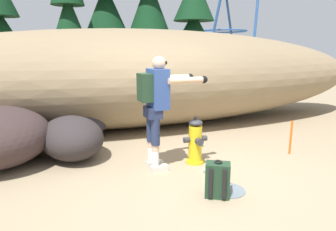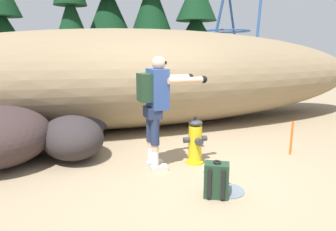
{
  "view_description": "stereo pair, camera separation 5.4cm",
  "coord_description": "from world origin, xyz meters",
  "px_view_note": "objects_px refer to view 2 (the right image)",
  "views": [
    {
      "loc": [
        -1.74,
        -3.79,
        1.8
      ],
      "look_at": [
        -0.17,
        0.7,
        0.75
      ],
      "focal_mm": 31.95,
      "sensor_mm": 36.0,
      "label": 1
    },
    {
      "loc": [
        -1.68,
        -3.81,
        1.8
      ],
      "look_at": [
        -0.17,
        0.7,
        0.75
      ],
      "focal_mm": 31.95,
      "sensor_mm": 36.0,
      "label": 2
    }
  ],
  "objects_px": {
    "boulder_small": "(83,118)",
    "spare_backpack": "(216,180)",
    "utility_worker": "(157,99)",
    "boulder_mid": "(72,137)",
    "survey_stake": "(291,138)",
    "fire_hydrant": "(195,142)"
  },
  "relations": [
    {
      "from": "spare_backpack",
      "to": "survey_stake",
      "type": "relative_size",
      "value": 0.78
    },
    {
      "from": "utility_worker",
      "to": "spare_backpack",
      "type": "relative_size",
      "value": 3.64
    },
    {
      "from": "spare_backpack",
      "to": "boulder_mid",
      "type": "xyz_separation_m",
      "value": [
        -1.66,
        1.99,
        0.15
      ]
    },
    {
      "from": "boulder_small",
      "to": "spare_backpack",
      "type": "bearing_deg",
      "value": -65.26
    },
    {
      "from": "fire_hydrant",
      "to": "boulder_mid",
      "type": "distance_m",
      "value": 2.06
    },
    {
      "from": "spare_backpack",
      "to": "boulder_mid",
      "type": "relative_size",
      "value": 0.37
    },
    {
      "from": "boulder_mid",
      "to": "boulder_small",
      "type": "bearing_deg",
      "value": 78.15
    },
    {
      "from": "utility_worker",
      "to": "boulder_mid",
      "type": "distance_m",
      "value": 1.69
    },
    {
      "from": "spare_backpack",
      "to": "fire_hydrant",
      "type": "bearing_deg",
      "value": 19.06
    },
    {
      "from": "utility_worker",
      "to": "survey_stake",
      "type": "distance_m",
      "value": 2.52
    },
    {
      "from": "boulder_mid",
      "to": "survey_stake",
      "type": "height_order",
      "value": "boulder_mid"
    },
    {
      "from": "fire_hydrant",
      "to": "spare_backpack",
      "type": "height_order",
      "value": "fire_hydrant"
    },
    {
      "from": "spare_backpack",
      "to": "survey_stake",
      "type": "height_order",
      "value": "survey_stake"
    },
    {
      "from": "utility_worker",
      "to": "boulder_small",
      "type": "height_order",
      "value": "utility_worker"
    },
    {
      "from": "fire_hydrant",
      "to": "utility_worker",
      "type": "bearing_deg",
      "value": -176.33
    },
    {
      "from": "fire_hydrant",
      "to": "boulder_mid",
      "type": "height_order",
      "value": "fire_hydrant"
    },
    {
      "from": "utility_worker",
      "to": "survey_stake",
      "type": "relative_size",
      "value": 2.85
    },
    {
      "from": "utility_worker",
      "to": "boulder_mid",
      "type": "relative_size",
      "value": 1.35
    },
    {
      "from": "boulder_mid",
      "to": "survey_stake",
      "type": "xyz_separation_m",
      "value": [
        3.62,
        -1.03,
        -0.06
      ]
    },
    {
      "from": "spare_backpack",
      "to": "boulder_mid",
      "type": "bearing_deg",
      "value": 69.17
    },
    {
      "from": "boulder_mid",
      "to": "boulder_small",
      "type": "relative_size",
      "value": 1.18
    },
    {
      "from": "boulder_mid",
      "to": "survey_stake",
      "type": "bearing_deg",
      "value": -15.86
    }
  ]
}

